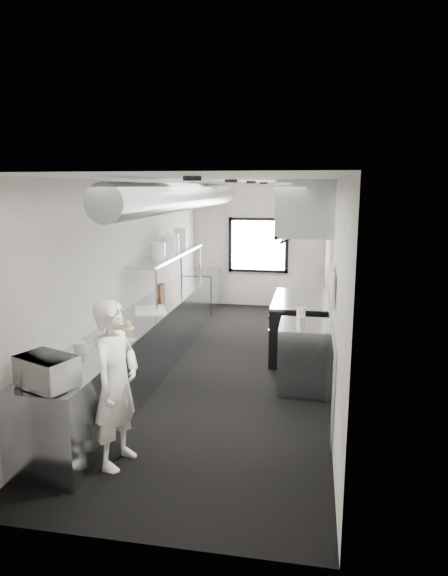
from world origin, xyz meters
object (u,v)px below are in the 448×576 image
at_px(squeeze_bottle_e, 303,313).
at_px(exhaust_hood, 306,207).
at_px(bottle_station, 303,356).
at_px(plate_stack_b, 167,245).
at_px(knife_block, 160,290).
at_px(squeeze_bottle_c, 299,317).
at_px(squeeze_bottle_a, 301,324).
at_px(line_cook, 116,384).
at_px(deli_tub_b, 80,347).
at_px(far_work_table, 201,291).
at_px(range, 298,326).
at_px(plate_stack_c, 173,243).
at_px(prep_counter, 146,343).
at_px(deli_tub_a, 52,362).
at_px(cutting_board, 150,310).
at_px(microwave, 46,372).
at_px(small_plate, 128,328).
at_px(plate_stack_a, 158,251).
at_px(pass_shelf, 170,256).
at_px(plate_stack_d, 181,239).
at_px(squeeze_bottle_d, 299,314).

bearing_deg(squeeze_bottle_e, exhaust_hood, 91.42).
relative_size(bottle_station, plate_stack_b, 2.65).
relative_size(knife_block, squeeze_bottle_c, 1.15).
relative_size(bottle_station, squeeze_bottle_a, 4.90).
xyz_separation_m(line_cook, deli_tub_b, (-0.68, 0.65, 0.12)).
bearing_deg(squeeze_bottle_e, far_work_table, 121.95).
relative_size(deli_tub_b, squeeze_bottle_e, 0.82).
bearing_deg(range, bottle_station, -85.43).
distance_m(plate_stack_c, squeeze_bottle_c, 3.00).
distance_m(prep_counter, bottle_station, 2.31).
relative_size(deli_tub_a, cutting_board, 0.25).
bearing_deg(plate_stack_c, far_work_table, 89.09).
relative_size(range, squeeze_bottle_a, 8.72).
xyz_separation_m(prep_counter, microwave, (0.02, -2.76, 0.60)).
bearing_deg(small_plate, exhaust_hood, 42.73).
bearing_deg(plate_stack_a, small_plate, -86.35).
bearing_deg(squeeze_bottle_c, pass_shelf, 143.07).
distance_m(deli_tub_a, small_plate, 1.47).
height_order(deli_tub_a, squeeze_bottle_a, squeeze_bottle_a).
distance_m(deli_tub_b, plate_stack_d, 4.04).
bearing_deg(deli_tub_b, bottle_station, 33.11).
bearing_deg(prep_counter, squeeze_bottle_e, 1.31).
xyz_separation_m(line_cook, plate_stack_b, (-0.57, 3.70, 0.91)).
bearing_deg(pass_shelf, cutting_board, -86.56).
bearing_deg(bottle_station, deli_tub_b, -146.89).
height_order(microwave, squeeze_bottle_d, microwave).
relative_size(range, deli_tub_b, 10.75).
height_order(pass_shelf, squeeze_bottle_a, pass_shelf).
distance_m(exhaust_hood, knife_block, 2.73).
bearing_deg(small_plate, deli_tub_b, -100.83).
bearing_deg(plate_stack_d, prep_counter, -89.02).
xyz_separation_m(pass_shelf, deli_tub_a, (-0.15, -3.77, -0.58)).
height_order(microwave, cutting_board, microwave).
relative_size(exhaust_hood, plate_stack_b, 6.48).
relative_size(plate_stack_c, plate_stack_d, 0.87).
xyz_separation_m(prep_counter, squeeze_bottle_a, (2.26, -0.53, 0.54)).
distance_m(line_cook, squeeze_bottle_c, 2.79).
xyz_separation_m(plate_stack_b, squeeze_bottle_d, (2.24, -1.31, -0.75)).
xyz_separation_m(line_cook, squeeze_bottle_a, (1.71, 1.91, 0.16)).
bearing_deg(plate_stack_d, squeeze_bottle_e, -42.59).
relative_size(pass_shelf, line_cook, 1.80).
bearing_deg(cutting_board, microwave, -90.39).
relative_size(range, cutting_board, 2.69).
bearing_deg(prep_counter, pass_shelf, 91.56).
bearing_deg(small_plate, bottle_station, 15.54).
xyz_separation_m(plate_stack_c, squeeze_bottle_d, (2.25, -1.67, -0.75)).
distance_m(pass_shelf, deli_tub_a, 3.82).
height_order(bottle_station, knife_block, knife_block).
height_order(bottle_station, plate_stack_b, plate_stack_b).
bearing_deg(plate_stack_c, pass_shelf, -93.51).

